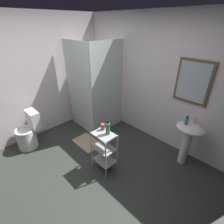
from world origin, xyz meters
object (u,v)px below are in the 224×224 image
Objects in this scene: pedestal_sink at (188,137)px; body_wash_bottle_green at (108,128)px; shower_stall at (95,108)px; rinse_cup at (103,127)px; storage_cart at (104,149)px; hand_soap_bottle at (187,121)px; bath_mat at (87,142)px; toilet at (28,133)px.

pedestal_sink is 1.40m from body_wash_bottle_green.
shower_stall is 1.39m from rinse_cup.
storage_cart is 0.42m from body_wash_bottle_green.
rinse_cup is (-1.00, -1.05, 0.21)m from pedestal_sink.
hand_soap_bottle is 0.26× the size of bath_mat.
bath_mat is at bearing 49.75° from toilet.
body_wash_bottle_green is at bearing 25.29° from toilet.
rinse_cup is 1.04m from bath_mat.
bath_mat is (-1.60, -0.90, -0.87)m from hand_soap_bottle.
shower_stall is 1.53m from body_wash_bottle_green.
pedestal_sink is 7.52× the size of rinse_cup.
body_wash_bottle_green is 2.28× the size of rinse_cup.
hand_soap_bottle reaches higher than pedestal_sink.
shower_stall is 0.89m from bath_mat.
shower_stall is at bearing 146.20° from rinse_cup.
rinse_cup is (1.12, -0.75, 0.33)m from shower_stall.
storage_cart is at bearing 24.38° from toilet.
body_wash_bottle_green is (1.26, -0.77, 0.38)m from shower_stall.
body_wash_bottle_green is at bearing -128.64° from pedestal_sink.
body_wash_bottle_green is at bearing 49.13° from storage_cart.
toilet is 7.06× the size of rinse_cup.
body_wash_bottle_green reaches higher than pedestal_sink.
body_wash_bottle_green reaches higher than bath_mat.
body_wash_bottle_green is (0.04, 0.05, 0.41)m from storage_cart.
rinse_cup is (-0.10, 0.07, 0.36)m from storage_cart.
bath_mat is at bearing -151.05° from pedestal_sink.
storage_cart is 1.43m from hand_soap_bottle.
rinse_cup reaches higher than toilet.
shower_stall is at bearing 148.61° from body_wash_bottle_green.
pedestal_sink is at bearing 36.77° from toilet.
hand_soap_bottle is (2.04, 0.27, 0.41)m from shower_stall.
storage_cart is 4.81× the size of hand_soap_bottle.
body_wash_bottle_green is (1.57, 0.74, 0.53)m from toilet.
pedestal_sink is (2.12, 0.30, 0.12)m from shower_stall.
shower_stall is at bearing 146.08° from storage_cart.
shower_stall is 8.14× the size of body_wash_bottle_green.
storage_cart is at bearing -128.74° from pedestal_sink.
rinse_cup is at bearing 28.19° from toilet.
shower_stall reaches higher than rinse_cup.
toilet is at bearing -143.23° from pedestal_sink.
pedestal_sink is 3.30× the size of body_wash_bottle_green.
rinse_cup is at bearing -10.31° from bath_mat.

